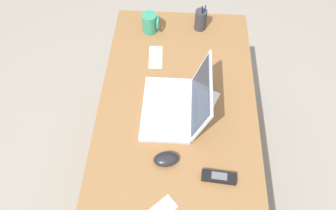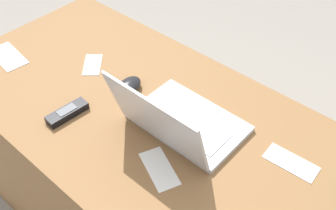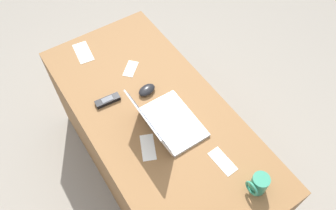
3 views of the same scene
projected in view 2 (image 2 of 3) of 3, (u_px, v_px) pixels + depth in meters
name	position (u px, v px, depth m)	size (l,w,h in m)	color
desk	(156.00, 184.00, 1.51)	(1.53, 0.73, 0.73)	olive
laptop	(179.00, 122.00, 1.17)	(0.34, 0.29, 0.23)	silver
computer_mouse	(129.00, 86.00, 1.33)	(0.07, 0.10, 0.04)	black
cordless_phone	(67.00, 113.00, 1.25)	(0.06, 0.14, 0.03)	black
paper_note_near_laptop	(291.00, 162.00, 1.12)	(0.15, 0.07, 0.00)	white
paper_note_left	(92.00, 65.00, 1.44)	(0.06, 0.12, 0.00)	white
paper_note_right	(159.00, 169.00, 1.10)	(0.15, 0.07, 0.00)	white
paper_note_front	(8.00, 56.00, 1.48)	(0.18, 0.09, 0.00)	white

